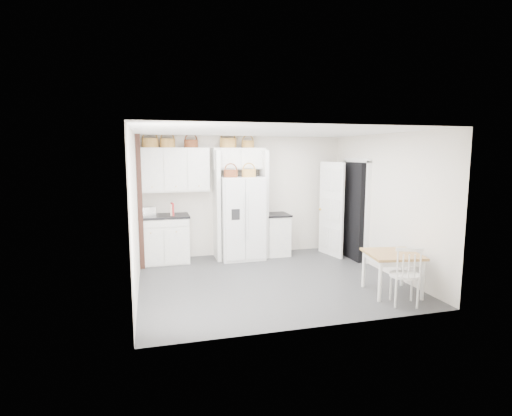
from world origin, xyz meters
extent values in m
plane|color=#3E3D3E|center=(0.00, 0.00, 0.00)|extent=(4.50, 4.50, 0.00)
plane|color=white|center=(0.00, 0.00, 2.60)|extent=(4.50, 4.50, 0.00)
plane|color=silver|center=(0.00, 2.00, 1.30)|extent=(4.50, 0.00, 4.50)
plane|color=silver|center=(-2.25, 0.00, 1.30)|extent=(0.00, 4.00, 4.00)
plane|color=silver|center=(2.25, 0.00, 1.30)|extent=(0.00, 4.00, 4.00)
cube|color=silver|center=(-0.15, 1.60, 0.88)|extent=(0.90, 0.73, 1.75)
cube|color=silver|center=(-1.78, 1.70, 0.47)|extent=(1.02, 0.64, 0.94)
cube|color=silver|center=(0.66, 1.70, 0.44)|extent=(0.50, 0.60, 0.88)
cube|color=olive|center=(1.70, -1.13, 0.33)|extent=(0.92, 0.92, 0.67)
cube|color=silver|center=(1.59, -1.61, 0.45)|extent=(0.55, 0.53, 0.91)
cube|color=black|center=(-1.78, 1.70, 0.96)|extent=(1.06, 0.69, 0.04)
cube|color=black|center=(0.66, 1.70, 0.90)|extent=(0.54, 0.64, 0.04)
cube|color=silver|center=(-2.04, 1.68, 1.08)|extent=(0.28, 0.18, 0.18)
cube|color=#A22123|center=(-1.58, 1.62, 1.11)|extent=(0.06, 0.17, 0.26)
cube|color=beige|center=(-1.59, 1.62, 1.10)|extent=(0.07, 0.16, 0.23)
cylinder|color=olive|center=(-1.97, 1.83, 2.44)|extent=(0.33, 0.33, 0.18)
cylinder|color=olive|center=(-1.63, 1.83, 2.44)|extent=(0.31, 0.31, 0.18)
cylinder|color=#541B10|center=(-1.15, 1.83, 2.43)|extent=(0.28, 0.28, 0.16)
cylinder|color=olive|center=(-0.38, 1.83, 2.45)|extent=(0.35, 0.35, 0.20)
cylinder|color=olive|center=(0.05, 1.83, 2.43)|extent=(0.27, 0.27, 0.15)
cylinder|color=#541B10|center=(-0.39, 1.50, 1.83)|extent=(0.29, 0.29, 0.15)
cylinder|color=olive|center=(-0.01, 1.50, 1.83)|extent=(0.29, 0.29, 0.16)
cube|color=silver|center=(-1.50, 1.83, 1.90)|extent=(1.40, 0.34, 0.90)
cube|color=silver|center=(-0.15, 1.83, 2.12)|extent=(1.12, 0.34, 0.45)
cube|color=silver|center=(-0.66, 1.70, 1.15)|extent=(0.08, 0.60, 2.30)
cube|color=silver|center=(0.36, 1.70, 1.15)|extent=(0.08, 0.60, 2.30)
cube|color=#361C14|center=(-2.20, 1.35, 1.30)|extent=(0.09, 0.09, 2.60)
cube|color=black|center=(2.16, 1.00, 1.02)|extent=(0.18, 0.85, 2.05)
cube|color=white|center=(1.80, 1.33, 1.02)|extent=(0.21, 0.79, 2.05)
camera|label=1|loc=(-2.01, -6.55, 2.25)|focal=28.00mm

